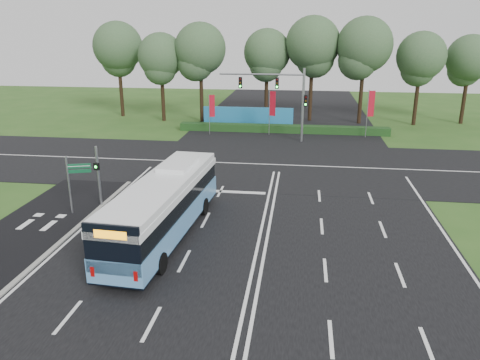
# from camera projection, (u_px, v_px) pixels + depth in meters

# --- Properties ---
(ground) EXTENTS (120.00, 120.00, 0.00)m
(ground) POSITION_uv_depth(u_px,v_px,m) (263.00, 224.00, 26.46)
(ground) COLOR #2B531B
(ground) RESTS_ON ground
(road_main) EXTENTS (20.00, 120.00, 0.04)m
(road_main) POSITION_uv_depth(u_px,v_px,m) (263.00, 223.00, 26.45)
(road_main) COLOR black
(road_main) RESTS_ON ground
(road_cross) EXTENTS (120.00, 14.00, 0.05)m
(road_cross) POSITION_uv_depth(u_px,v_px,m) (276.00, 165.00, 37.76)
(road_cross) COLOR black
(road_cross) RESTS_ON ground
(bike_path) EXTENTS (5.00, 18.00, 0.06)m
(bike_path) POSITION_uv_depth(u_px,v_px,m) (27.00, 233.00, 25.20)
(bike_path) COLOR black
(bike_path) RESTS_ON ground
(kerb_strip) EXTENTS (0.25, 18.00, 0.12)m
(kerb_strip) POSITION_uv_depth(u_px,v_px,m) (69.00, 235.00, 24.88)
(kerb_strip) COLOR gray
(kerb_strip) RESTS_ON ground
(city_bus) EXTENTS (3.28, 12.08, 3.43)m
(city_bus) POSITION_uv_depth(u_px,v_px,m) (164.00, 207.00, 24.26)
(city_bus) COLOR #5590C7
(city_bus) RESTS_ON ground
(pedestrian_signal) EXTENTS (0.35, 0.43, 3.82)m
(pedestrian_signal) POSITION_uv_depth(u_px,v_px,m) (98.00, 174.00, 28.42)
(pedestrian_signal) COLOR gray
(pedestrian_signal) RESTS_ON ground
(street_sign) EXTENTS (1.34, 0.47, 3.55)m
(street_sign) POSITION_uv_depth(u_px,v_px,m) (74.00, 177.00, 27.25)
(street_sign) COLOR gray
(street_sign) RESTS_ON ground
(banner_flag_left) EXTENTS (0.58, 0.29, 4.18)m
(banner_flag_left) POSITION_uv_depth(u_px,v_px,m) (211.00, 108.00, 47.81)
(banner_flag_left) COLOR gray
(banner_flag_left) RESTS_ON ground
(banner_flag_mid) EXTENTS (0.65, 0.28, 4.63)m
(banner_flag_mid) POSITION_uv_depth(u_px,v_px,m) (272.00, 106.00, 47.25)
(banner_flag_mid) COLOR gray
(banner_flag_mid) RESTS_ON ground
(banner_flag_right) EXTENTS (0.69, 0.25, 4.79)m
(banner_flag_right) POSITION_uv_depth(u_px,v_px,m) (370.00, 107.00, 46.43)
(banner_flag_right) COLOR gray
(banner_flag_right) RESTS_ON ground
(traffic_light_gantry) EXTENTS (8.41, 0.28, 7.00)m
(traffic_light_gantry) POSITION_uv_depth(u_px,v_px,m) (284.00, 93.00, 44.31)
(traffic_light_gantry) COLOR gray
(traffic_light_gantry) RESTS_ON ground
(hedge) EXTENTS (22.00, 1.20, 0.80)m
(hedge) POSITION_uv_depth(u_px,v_px,m) (283.00, 129.00, 49.43)
(hedge) COLOR #173915
(hedge) RESTS_ON ground
(blue_hoarding) EXTENTS (10.00, 0.30, 2.20)m
(blue_hoarding) POSITION_uv_depth(u_px,v_px,m) (248.00, 117.00, 52.07)
(blue_hoarding) COLOR teal
(blue_hoarding) RESTS_ON ground
(eucalyptus_row) EXTENTS (46.20, 8.62, 11.99)m
(eucalyptus_row) POSITION_uv_depth(u_px,v_px,m) (282.00, 50.00, 53.26)
(eucalyptus_row) COLOR black
(eucalyptus_row) RESTS_ON ground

